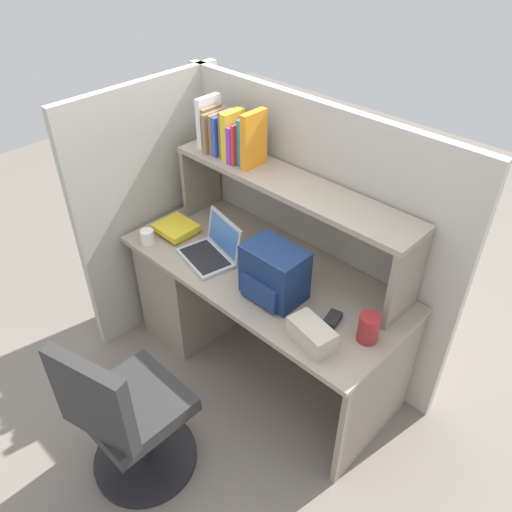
% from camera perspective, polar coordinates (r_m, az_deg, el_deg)
% --- Properties ---
extents(ground_plane, '(8.00, 8.00, 0.00)m').
position_cam_1_polar(ground_plane, '(3.22, 0.63, -11.76)').
color(ground_plane, slate).
extents(desk, '(1.60, 0.70, 0.73)m').
position_cam_1_polar(desk, '(3.14, -4.50, -3.13)').
color(desk, gray).
rests_on(desk, ground_plane).
extents(cubicle_partition_rear, '(1.84, 0.05, 1.55)m').
position_cam_1_polar(cubicle_partition_rear, '(2.92, 5.86, 2.49)').
color(cubicle_partition_rear, '#B2ADA0').
rests_on(cubicle_partition_rear, ground_plane).
extents(cubicle_partition_left, '(0.05, 1.06, 1.55)m').
position_cam_1_polar(cubicle_partition_left, '(3.20, -11.09, 5.29)').
color(cubicle_partition_left, '#B2ADA0').
rests_on(cubicle_partition_left, ground_plane).
extents(overhead_hutch, '(1.44, 0.28, 0.45)m').
position_cam_1_polar(overhead_hutch, '(2.64, 3.79, 6.40)').
color(overhead_hutch, gray).
rests_on(overhead_hutch, desk).
extents(reference_books_on_shelf, '(0.39, 0.18, 0.29)m').
position_cam_1_polar(reference_books_on_shelf, '(2.79, -2.81, 13.39)').
color(reference_books_on_shelf, white).
rests_on(reference_books_on_shelf, overhead_hutch).
extents(laptop, '(0.36, 0.31, 0.22)m').
position_cam_1_polar(laptop, '(2.79, -4.81, 0.75)').
color(laptop, '#B7BABF').
rests_on(laptop, desk).
extents(backpack, '(0.30, 0.23, 0.28)m').
position_cam_1_polar(backpack, '(2.48, 1.97, -1.97)').
color(backpack, navy).
rests_on(backpack, desk).
extents(computer_mouse, '(0.08, 0.11, 0.03)m').
position_cam_1_polar(computer_mouse, '(2.44, 8.50, -6.97)').
color(computer_mouse, '#262628').
rests_on(computer_mouse, desk).
extents(paper_cup, '(0.08, 0.08, 0.08)m').
position_cam_1_polar(paper_cup, '(2.95, -11.99, 2.11)').
color(paper_cup, white).
rests_on(paper_cup, desk).
extents(tissue_box, '(0.24, 0.16, 0.10)m').
position_cam_1_polar(tissue_box, '(2.31, 6.21, -8.60)').
color(tissue_box, '#BFB299').
rests_on(tissue_box, desk).
extents(snack_canister, '(0.10, 0.10, 0.14)m').
position_cam_1_polar(snack_canister, '(2.35, 12.41, -7.83)').
color(snack_canister, maroon).
rests_on(snack_canister, desk).
extents(desk_book_stack, '(0.22, 0.20, 0.06)m').
position_cam_1_polar(desk_book_stack, '(3.01, -8.83, 3.05)').
color(desk_book_stack, yellow).
rests_on(desk_book_stack, desk).
extents(office_chair, '(0.52, 0.53, 0.93)m').
position_cam_1_polar(office_chair, '(2.55, -14.08, -17.43)').
color(office_chair, black).
rests_on(office_chair, ground_plane).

